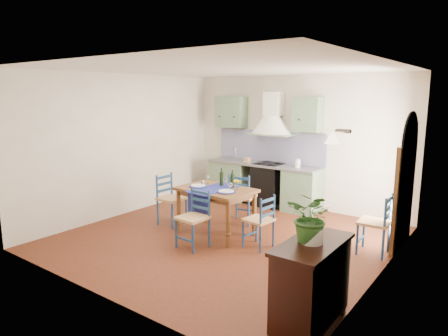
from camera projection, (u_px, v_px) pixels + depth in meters
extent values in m
plane|color=#431D0E|center=(226.00, 238.00, 6.78)|extent=(5.00, 5.00, 0.00)
cube|color=silver|center=(295.00, 142.00, 8.50)|extent=(5.00, 0.04, 2.80)
cube|color=slate|center=(231.00, 180.00, 9.28)|extent=(0.90, 0.60, 0.88)
cube|color=slate|center=(302.00, 191.00, 8.23)|extent=(0.70, 0.60, 0.88)
cube|color=black|center=(269.00, 186.00, 8.69)|extent=(0.60, 0.58, 0.88)
cube|color=slate|center=(263.00, 164.00, 8.70)|extent=(2.60, 0.64, 0.04)
cube|color=silver|center=(231.00, 161.00, 9.19)|extent=(0.45, 0.40, 0.03)
cylinder|color=silver|center=(236.00, 153.00, 9.31)|extent=(0.02, 0.02, 0.26)
cube|color=black|center=(269.00, 164.00, 8.61)|extent=(0.55, 0.48, 0.02)
cube|color=black|center=(263.00, 202.00, 8.89)|extent=(2.60, 0.50, 0.08)
cube|color=#0B0A5D|center=(270.00, 146.00, 8.85)|extent=(2.65, 0.05, 0.68)
cube|color=slate|center=(231.00, 112.00, 9.15)|extent=(0.70, 0.34, 0.70)
cube|color=slate|center=(308.00, 114.00, 8.05)|extent=(0.55, 0.34, 0.70)
cone|color=white|center=(271.00, 125.00, 8.50)|extent=(0.96, 0.96, 0.40)
cube|color=white|center=(274.00, 104.00, 8.49)|extent=(0.36, 0.30, 0.50)
cube|color=silver|center=(385.00, 174.00, 5.06)|extent=(0.04, 5.00, 2.80)
cube|color=black|center=(405.00, 196.00, 6.29)|extent=(0.03, 1.00, 1.65)
cylinder|color=black|center=(410.00, 144.00, 6.13)|extent=(0.03, 1.00, 1.00)
cube|color=brown|center=(395.00, 203.00, 5.87)|extent=(0.06, 0.06, 1.65)
cube|color=brown|center=(411.00, 189.00, 6.73)|extent=(0.06, 0.06, 1.65)
cube|color=brown|center=(408.00, 184.00, 6.44)|extent=(0.04, 0.55, 1.96)
cylinder|color=silver|center=(343.00, 131.00, 3.86)|extent=(0.15, 0.04, 0.04)
cone|color=#FFEDC6|center=(333.00, 138.00, 3.93)|extent=(0.16, 0.16, 0.12)
cube|color=silver|center=(125.00, 145.00, 7.98)|extent=(0.04, 5.00, 2.80)
cube|color=silver|center=(226.00, 68.00, 6.27)|extent=(5.00, 5.00, 0.01)
cube|color=brown|center=(216.00, 190.00, 6.84)|extent=(1.33, 0.93, 0.05)
cube|color=brown|center=(216.00, 194.00, 6.86)|extent=(1.19, 0.80, 0.08)
cylinder|color=brown|center=(179.00, 211.00, 7.01)|extent=(0.07, 0.07, 0.76)
cylinder|color=brown|center=(206.00, 203.00, 7.54)|extent=(0.07, 0.07, 0.76)
cylinder|color=brown|center=(228.00, 224.00, 6.30)|extent=(0.07, 0.07, 0.76)
cylinder|color=brown|center=(254.00, 214.00, 6.82)|extent=(0.07, 0.07, 0.76)
cube|color=navy|center=(214.00, 189.00, 6.80)|extent=(0.54, 0.99, 0.01)
cube|color=navy|center=(198.00, 204.00, 6.55)|extent=(0.48, 0.05, 0.38)
cylinder|color=navy|center=(198.00, 186.00, 6.96)|extent=(0.32, 0.32, 0.01)
cylinder|color=silver|center=(198.00, 185.00, 6.96)|extent=(0.25, 0.25, 0.01)
cylinder|color=navy|center=(226.00, 192.00, 6.55)|extent=(0.32, 0.32, 0.01)
cylinder|color=silver|center=(226.00, 191.00, 6.55)|extent=(0.25, 0.25, 0.01)
cylinder|color=black|center=(222.00, 177.00, 7.00)|extent=(0.07, 0.07, 0.32)
cylinder|color=black|center=(232.00, 179.00, 6.85)|extent=(0.07, 0.07, 0.32)
cylinder|color=white|center=(236.00, 186.00, 6.75)|extent=(0.05, 0.05, 0.10)
sphere|color=gold|center=(236.00, 181.00, 6.73)|extent=(0.10, 0.10, 0.10)
cylinder|color=navy|center=(176.00, 234.00, 6.29)|extent=(0.04, 0.04, 0.47)
cylinder|color=navy|center=(192.00, 214.00, 6.53)|extent=(0.04, 0.04, 0.93)
cylinder|color=navy|center=(193.00, 239.00, 6.06)|extent=(0.04, 0.04, 0.47)
cylinder|color=navy|center=(209.00, 219.00, 6.30)|extent=(0.04, 0.04, 0.93)
cube|color=tan|center=(193.00, 218.00, 6.27)|extent=(0.46, 0.46, 0.04)
cube|color=navy|center=(200.00, 207.00, 6.38)|extent=(0.39, 0.05, 0.05)
cube|color=navy|center=(200.00, 200.00, 6.36)|extent=(0.39, 0.05, 0.05)
cube|color=navy|center=(200.00, 192.00, 6.34)|extent=(0.39, 0.05, 0.05)
cube|color=navy|center=(184.00, 239.00, 6.18)|extent=(0.37, 0.05, 0.03)
cylinder|color=navy|center=(255.00, 208.00, 7.65)|extent=(0.04, 0.04, 0.49)
cylinder|color=navy|center=(249.00, 201.00, 7.26)|extent=(0.04, 0.04, 0.96)
cylinder|color=navy|center=(237.00, 206.00, 7.80)|extent=(0.04, 0.04, 0.49)
cylinder|color=navy|center=(229.00, 199.00, 7.41)|extent=(0.04, 0.04, 0.96)
cube|color=tan|center=(243.00, 197.00, 7.50)|extent=(0.54, 0.54, 0.04)
cube|color=navy|center=(239.00, 192.00, 7.30)|extent=(0.40, 0.12, 0.05)
cube|color=navy|center=(239.00, 185.00, 7.28)|extent=(0.40, 0.12, 0.05)
cube|color=navy|center=(239.00, 178.00, 7.26)|extent=(0.40, 0.12, 0.05)
cube|color=navy|center=(246.00, 210.00, 7.73)|extent=(0.38, 0.12, 0.03)
cylinder|color=navy|center=(172.00, 216.00, 7.19)|extent=(0.04, 0.04, 0.48)
cylinder|color=navy|center=(157.00, 200.00, 7.37)|extent=(0.04, 0.04, 0.94)
cylinder|color=navy|center=(186.00, 211.00, 7.48)|extent=(0.04, 0.04, 0.48)
cylinder|color=navy|center=(172.00, 196.00, 7.66)|extent=(0.04, 0.04, 0.94)
cube|color=tan|center=(172.00, 198.00, 7.40)|extent=(0.45, 0.45, 0.04)
cube|color=navy|center=(165.00, 190.00, 7.49)|extent=(0.04, 0.40, 0.05)
cube|color=navy|center=(164.00, 184.00, 7.47)|extent=(0.04, 0.40, 0.05)
cube|color=navy|center=(164.00, 177.00, 7.44)|extent=(0.04, 0.40, 0.05)
cube|color=navy|center=(179.00, 216.00, 7.34)|extent=(0.04, 0.38, 0.03)
cylinder|color=navy|center=(256.00, 229.00, 6.57)|extent=(0.03, 0.03, 0.44)
cylinder|color=navy|center=(274.00, 221.00, 6.30)|extent=(0.03, 0.03, 0.86)
cylinder|color=navy|center=(243.00, 234.00, 6.32)|extent=(0.03, 0.03, 0.44)
cylinder|color=navy|center=(260.00, 226.00, 6.06)|extent=(0.03, 0.03, 0.86)
cube|color=tan|center=(258.00, 220.00, 6.29)|extent=(0.44, 0.44, 0.04)
cube|color=navy|center=(267.00, 215.00, 6.15)|extent=(0.06, 0.36, 0.04)
cube|color=navy|center=(267.00, 208.00, 6.13)|extent=(0.06, 0.36, 0.04)
cube|color=navy|center=(268.00, 200.00, 6.11)|extent=(0.06, 0.36, 0.04)
cube|color=navy|center=(250.00, 234.00, 6.45)|extent=(0.06, 0.34, 0.02)
cylinder|color=navy|center=(364.00, 232.00, 6.33)|extent=(0.04, 0.04, 0.48)
cylinder|color=navy|center=(390.00, 223.00, 6.09)|extent=(0.04, 0.04, 0.94)
cylinder|color=navy|center=(357.00, 239.00, 6.03)|extent=(0.04, 0.04, 0.48)
cylinder|color=navy|center=(384.00, 230.00, 5.78)|extent=(0.04, 0.04, 0.94)
cube|color=tan|center=(374.00, 222.00, 6.03)|extent=(0.46, 0.46, 0.04)
cube|color=navy|center=(388.00, 216.00, 5.90)|extent=(0.04, 0.40, 0.05)
cube|color=navy|center=(388.00, 208.00, 5.88)|extent=(0.04, 0.40, 0.05)
cube|color=navy|center=(389.00, 200.00, 5.86)|extent=(0.04, 0.40, 0.05)
cube|color=navy|center=(360.00, 239.00, 6.19)|extent=(0.05, 0.38, 0.03)
cube|color=black|center=(311.00, 283.00, 4.09)|extent=(0.45, 1.00, 0.82)
cube|color=black|center=(313.00, 244.00, 4.01)|extent=(0.50, 1.05, 0.04)
cube|color=brown|center=(281.00, 289.00, 4.05)|extent=(0.02, 0.38, 0.63)
cube|color=brown|center=(301.00, 273.00, 4.41)|extent=(0.02, 0.38, 0.63)
cube|color=black|center=(312.00, 301.00, 4.62)|extent=(0.08, 0.08, 0.08)
cube|color=black|center=(341.00, 311.00, 4.42)|extent=(0.08, 0.08, 0.08)
imported|color=#2C5F24|center=(312.00, 217.00, 3.96)|extent=(0.50, 0.44, 0.53)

